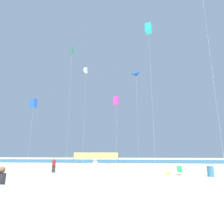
{
  "coord_description": "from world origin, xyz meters",
  "views": [
    {
      "loc": [
        2.43,
        -15.77,
        2.25
      ],
      "look_at": [
        0.11,
        8.2,
        7.63
      ],
      "focal_mm": 28.89,
      "sensor_mm": 36.0,
      "label": 1
    }
  ],
  "objects_px": {
    "trash_barrel": "(211,171)",
    "kite_blue_box": "(33,103)",
    "kite_white_inflatable": "(86,71)",
    "kite_magenta_box": "(116,101)",
    "beachgoer_maroon_shirt": "(54,165)",
    "volleyball_net": "(95,156)",
    "kite_green_delta": "(72,50)",
    "mother_figure": "(0,186)",
    "beachgoer_white_shirt": "(95,168)",
    "beach_handbag": "(168,173)",
    "kite_blue_tube": "(136,74)",
    "toddler_figure": "(9,197)",
    "folding_beach_chair": "(180,170)",
    "kite_cyan_box": "(148,28)"
  },
  "relations": [
    {
      "from": "mother_figure",
      "to": "beach_handbag",
      "type": "distance_m",
      "value": 15.48
    },
    {
      "from": "kite_blue_tube",
      "to": "kite_white_inflatable",
      "type": "distance_m",
      "value": 10.44
    },
    {
      "from": "kite_blue_box",
      "to": "folding_beach_chair",
      "type": "bearing_deg",
      "value": -22.9
    },
    {
      "from": "folding_beach_chair",
      "to": "kite_cyan_box",
      "type": "xyz_separation_m",
      "value": [
        -1.98,
        3.25,
        18.98
      ]
    },
    {
      "from": "kite_green_delta",
      "to": "kite_blue_box",
      "type": "distance_m",
      "value": 12.15
    },
    {
      "from": "beachgoer_maroon_shirt",
      "to": "kite_cyan_box",
      "type": "height_order",
      "value": "kite_cyan_box"
    },
    {
      "from": "trash_barrel",
      "to": "kite_blue_box",
      "type": "xyz_separation_m",
      "value": [
        -23.98,
        9.92,
        10.01
      ]
    },
    {
      "from": "mother_figure",
      "to": "kite_white_inflatable",
      "type": "height_order",
      "value": "kite_white_inflatable"
    },
    {
      "from": "volleyball_net",
      "to": "kite_green_delta",
      "type": "height_order",
      "value": "kite_green_delta"
    },
    {
      "from": "mother_figure",
      "to": "kite_green_delta",
      "type": "relative_size",
      "value": 0.08
    },
    {
      "from": "kite_green_delta",
      "to": "beachgoer_white_shirt",
      "type": "bearing_deg",
      "value": -62.62
    },
    {
      "from": "folding_beach_chair",
      "to": "kite_cyan_box",
      "type": "height_order",
      "value": "kite_cyan_box"
    },
    {
      "from": "kite_cyan_box",
      "to": "kite_white_inflatable",
      "type": "height_order",
      "value": "kite_cyan_box"
    },
    {
      "from": "mother_figure",
      "to": "kite_blue_tube",
      "type": "relative_size",
      "value": 0.09
    },
    {
      "from": "kite_green_delta",
      "to": "kite_magenta_box",
      "type": "distance_m",
      "value": 12.95
    },
    {
      "from": "mother_figure",
      "to": "kite_green_delta",
      "type": "distance_m",
      "value": 30.45
    },
    {
      "from": "folding_beach_chair",
      "to": "kite_magenta_box",
      "type": "height_order",
      "value": "kite_magenta_box"
    },
    {
      "from": "beachgoer_maroon_shirt",
      "to": "kite_blue_box",
      "type": "xyz_separation_m",
      "value": [
        -7.77,
        8.01,
        9.62
      ]
    },
    {
      "from": "mother_figure",
      "to": "beachgoer_white_shirt",
      "type": "bearing_deg",
      "value": 61.15
    },
    {
      "from": "beachgoer_maroon_shirt",
      "to": "kite_green_delta",
      "type": "xyz_separation_m",
      "value": [
        -1.83,
        9.21,
        20.16
      ]
    },
    {
      "from": "folding_beach_chair",
      "to": "kite_green_delta",
      "type": "distance_m",
      "value": 27.7
    },
    {
      "from": "beach_handbag",
      "to": "beachgoer_white_shirt",
      "type": "bearing_deg",
      "value": -144.53
    },
    {
      "from": "trash_barrel",
      "to": "volleyball_net",
      "type": "bearing_deg",
      "value": 143.89
    },
    {
      "from": "toddler_figure",
      "to": "kite_blue_tube",
      "type": "xyz_separation_m",
      "value": [
        6.52,
        27.77,
        17.75
      ]
    },
    {
      "from": "beachgoer_maroon_shirt",
      "to": "kite_blue_tube",
      "type": "height_order",
      "value": "kite_blue_tube"
    },
    {
      "from": "beach_handbag",
      "to": "kite_blue_tube",
      "type": "height_order",
      "value": "kite_blue_tube"
    },
    {
      "from": "kite_green_delta",
      "to": "kite_blue_tube",
      "type": "relative_size",
      "value": 1.17
    },
    {
      "from": "beachgoer_white_shirt",
      "to": "volleyball_net",
      "type": "relative_size",
      "value": 0.25
    },
    {
      "from": "kite_blue_box",
      "to": "kite_magenta_box",
      "type": "bearing_deg",
      "value": 7.71
    },
    {
      "from": "toddler_figure",
      "to": "beachgoer_maroon_shirt",
      "type": "xyz_separation_m",
      "value": [
        -3.76,
        13.15,
        0.4
      ]
    },
    {
      "from": "folding_beach_chair",
      "to": "beachgoer_maroon_shirt",
      "type": "bearing_deg",
      "value": -146.92
    },
    {
      "from": "toddler_figure",
      "to": "beachgoer_white_shirt",
      "type": "relative_size",
      "value": 0.5
    },
    {
      "from": "trash_barrel",
      "to": "volleyball_net",
      "type": "height_order",
      "value": "volleyball_net"
    },
    {
      "from": "toddler_figure",
      "to": "trash_barrel",
      "type": "relative_size",
      "value": 0.93
    },
    {
      "from": "kite_blue_box",
      "to": "kite_white_inflatable",
      "type": "xyz_separation_m",
      "value": [
        8.15,
        3.3,
        7.29
      ]
    },
    {
      "from": "kite_white_inflatable",
      "to": "kite_magenta_box",
      "type": "bearing_deg",
      "value": -12.79
    },
    {
      "from": "trash_barrel",
      "to": "kite_green_delta",
      "type": "relative_size",
      "value": 0.04
    },
    {
      "from": "beachgoer_maroon_shirt",
      "to": "folding_beach_chair",
      "type": "relative_size",
      "value": 1.85
    },
    {
      "from": "mother_figure",
      "to": "kite_blue_tube",
      "type": "xyz_separation_m",
      "value": [
        7.06,
        27.68,
        17.34
      ]
    },
    {
      "from": "beach_handbag",
      "to": "kite_green_delta",
      "type": "height_order",
      "value": "kite_green_delta"
    },
    {
      "from": "beachgoer_maroon_shirt",
      "to": "kite_blue_box",
      "type": "bearing_deg",
      "value": -42.06
    },
    {
      "from": "mother_figure",
      "to": "kite_magenta_box",
      "type": "height_order",
      "value": "kite_magenta_box"
    },
    {
      "from": "volleyball_net",
      "to": "beach_handbag",
      "type": "distance_m",
      "value": 12.38
    },
    {
      "from": "beach_handbag",
      "to": "kite_cyan_box",
      "type": "relative_size",
      "value": 0.02
    },
    {
      "from": "beachgoer_maroon_shirt",
      "to": "kite_cyan_box",
      "type": "xyz_separation_m",
      "value": [
        11.66,
        2.22,
        18.57
      ]
    },
    {
      "from": "toddler_figure",
      "to": "kite_blue_tube",
      "type": "bearing_deg",
      "value": 51.93
    },
    {
      "from": "folding_beach_chair",
      "to": "beach_handbag",
      "type": "height_order",
      "value": "folding_beach_chair"
    },
    {
      "from": "toddler_figure",
      "to": "volleyball_net",
      "type": "bearing_deg",
      "value": 66.23
    },
    {
      "from": "toddler_figure",
      "to": "beachgoer_white_shirt",
      "type": "xyz_separation_m",
      "value": [
        2.04,
        7.63,
        0.48
      ]
    },
    {
      "from": "kite_blue_box",
      "to": "beach_handbag",
      "type": "bearing_deg",
      "value": -23.28
    }
  ]
}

